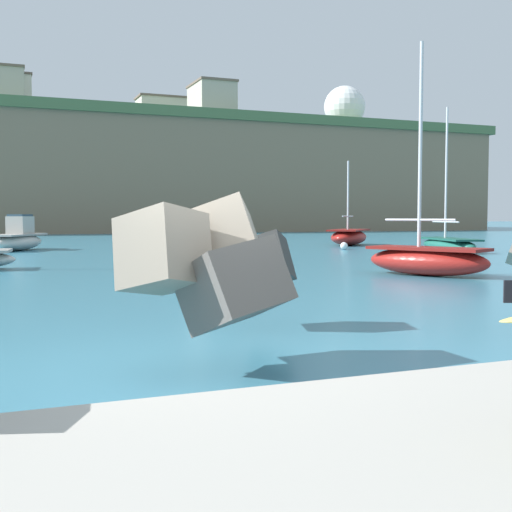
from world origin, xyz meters
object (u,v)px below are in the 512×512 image
(boat_far_left, at_px, (427,259))
(station_building_west, at_px, (212,103))
(boat_mid_centre, at_px, (448,243))
(station_building_central, at_px, (11,98))
(boat_mid_left, at_px, (18,239))
(station_building_east, at_px, (6,94))
(boat_near_right, at_px, (349,237))
(mooring_buoy_outer, at_px, (273,254))
(boat_near_centre, at_px, (204,247))
(station_building_annex, at_px, (165,115))
(radar_dome, at_px, (345,110))
(mooring_buoy_inner, at_px, (344,246))
(mooring_buoy_middle, at_px, (178,244))

(boat_far_left, distance_m, station_building_west, 72.23)
(boat_mid_centre, bearing_deg, station_building_central, 107.72)
(boat_mid_centre, bearing_deg, boat_mid_left, 155.08)
(boat_far_left, height_order, station_building_east, station_building_east)
(boat_near_right, relative_size, station_building_east, 0.72)
(mooring_buoy_outer, xyz_separation_m, station_building_east, (-10.13, 64.21, 17.62))
(boat_near_centre, distance_m, station_building_annex, 74.32)
(station_building_east, bearing_deg, station_building_central, 75.87)
(boat_near_right, xyz_separation_m, station_building_east, (-20.47, 53.13, 17.25))
(boat_mid_left, xyz_separation_m, station_building_west, (26.79, 46.62, 16.79))
(boat_mid_centre, distance_m, radar_dome, 76.96)
(station_building_west, bearing_deg, station_building_annex, 108.37)
(radar_dome, relative_size, station_building_annex, 1.08)
(boat_mid_centre, xyz_separation_m, boat_far_left, (-10.09, -11.78, 0.10))
(mooring_buoy_inner, bearing_deg, station_building_central, 105.17)
(boat_mid_centre, height_order, station_building_central, station_building_central)
(boat_near_right, height_order, boat_mid_centre, boat_mid_centre)
(boat_near_right, xyz_separation_m, station_building_annex, (1.97, 59.09, 16.72))
(mooring_buoy_middle, relative_size, radar_dome, 0.05)
(mooring_buoy_middle, xyz_separation_m, station_building_central, (-8.18, 54.72, 17.63))
(mooring_buoy_outer, relative_size, station_building_central, 0.07)
(mooring_buoy_middle, height_order, station_building_east, station_building_east)
(station_building_central, relative_size, station_building_east, 0.79)
(boat_near_right, xyz_separation_m, mooring_buoy_outer, (-10.34, -11.08, -0.37))
(radar_dome, relative_size, station_building_west, 1.20)
(boat_near_centre, xyz_separation_m, mooring_buoy_inner, (10.58, 6.49, -0.38))
(station_building_annex, bearing_deg, station_building_west, -71.63)
(boat_mid_centre, relative_size, station_building_annex, 0.96)
(boat_near_centre, xyz_separation_m, mooring_buoy_middle, (2.24, 12.74, -0.38))
(boat_near_centre, height_order, boat_near_right, boat_near_right)
(station_building_east, bearing_deg, boat_far_left, -81.26)
(boat_mid_centre, height_order, station_building_east, station_building_east)
(boat_mid_left, height_order, station_building_central, station_building_central)
(station_building_annex, bearing_deg, station_building_central, -171.60)
(boat_far_left, relative_size, station_building_west, 1.02)
(radar_dome, bearing_deg, station_building_central, -177.28)
(mooring_buoy_outer, xyz_separation_m, radar_dome, (42.82, 69.44, 19.51))
(boat_far_left, height_order, station_building_west, station_building_west)
(boat_mid_left, distance_m, station_building_east, 54.83)
(boat_mid_left, bearing_deg, station_building_annex, 68.37)
(boat_mid_centre, height_order, radar_dome, radar_dome)
(boat_mid_centre, distance_m, mooring_buoy_outer, 11.51)
(boat_near_right, bearing_deg, boat_near_centre, -140.05)
(boat_far_left, height_order, mooring_buoy_outer, boat_far_left)
(mooring_buoy_inner, height_order, station_building_central, station_building_central)
(station_building_annex, bearing_deg, boat_near_centre, -102.60)
(boat_mid_left, bearing_deg, mooring_buoy_outer, -48.63)
(boat_near_right, distance_m, station_building_east, 59.49)
(mooring_buoy_outer, bearing_deg, station_building_annex, 80.05)
(boat_near_right, relative_size, station_building_west, 0.76)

